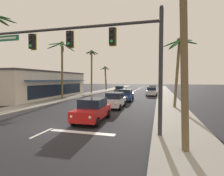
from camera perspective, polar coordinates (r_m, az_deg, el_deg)
name	(u,v)px	position (r m, az deg, el deg)	size (l,w,h in m)	color
ground_plane	(55,127)	(12.36, -17.97, -11.89)	(220.00, 220.00, 0.00)	#232328
sidewalk_right	(167,98)	(30.21, 17.27, -3.12)	(3.20, 110.00, 0.14)	gray
sidewalk_left	(79,96)	(33.41, -10.57, -2.49)	(3.20, 110.00, 0.14)	gray
lane_markings	(123,97)	(31.34, 3.63, -2.92)	(4.28, 89.69, 0.01)	silver
traffic_signal_mast	(96,47)	(10.44, -5.05, 13.12)	(10.84, 0.41, 6.93)	#2D2D33
sedan_lead_at_stop_bar	(92,110)	(13.31, -6.30, -6.97)	(2.04, 4.49, 1.68)	red
sedan_third_in_queue	(115,100)	(19.26, 0.87, -3.94)	(2.00, 4.47, 1.68)	silver
sedan_fifth_in_queue	(126,95)	(25.40, 4.37, -2.32)	(1.95, 4.45, 1.68)	navy
sedan_oncoming_far	(120,90)	(38.83, 2.54, -0.56)	(2.15, 4.53, 1.68)	#4C515B
sedan_parked_nearest_kerb	(152,91)	(34.59, 12.73, -1.03)	(2.08, 4.50, 1.68)	silver
sedan_parked_mid_kerb	(153,89)	(44.05, 13.02, -0.23)	(2.04, 4.49, 1.68)	red
palm_left_second	(62,57)	(29.25, -15.80, 9.47)	(4.65, 4.72, 9.05)	brown
palm_left_third	(92,64)	(39.96, -6.56, 7.76)	(3.15, 3.11, 9.64)	brown
palm_left_farthest	(105,75)	(51.33, -2.14, 4.36)	(3.23, 3.14, 6.96)	brown
palm_right_second	(179,56)	(20.20, 20.63, 9.61)	(3.64, 3.26, 7.48)	brown
storefront_strip_left	(45,85)	(32.18, -20.89, 1.03)	(6.99, 19.08, 4.45)	beige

